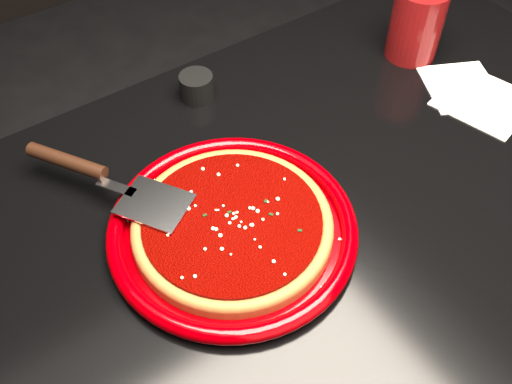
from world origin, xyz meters
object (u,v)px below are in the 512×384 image
plate (233,228)px  ramekin (197,87)px  table (317,318)px  cup (416,23)px  pizza_server (108,179)px

plate → ramekin: (0.11, 0.28, 0.01)m
table → plate: plate is taller
plate → ramekin: size_ratio=6.01×
cup → pizza_server: bearing=-179.4°
plate → pizza_server: size_ratio=1.10×
table → ramekin: bearing=99.9°
table → cup: 0.58m
table → plate: size_ratio=3.50×
plate → cup: size_ratio=2.65×
pizza_server → cup: 0.60m
table → pizza_server: bearing=146.0°
plate → pizza_server: 0.19m
table → plate: (-0.16, 0.03, 0.39)m
cup → ramekin: (-0.39, 0.12, -0.04)m
pizza_server → ramekin: 0.25m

